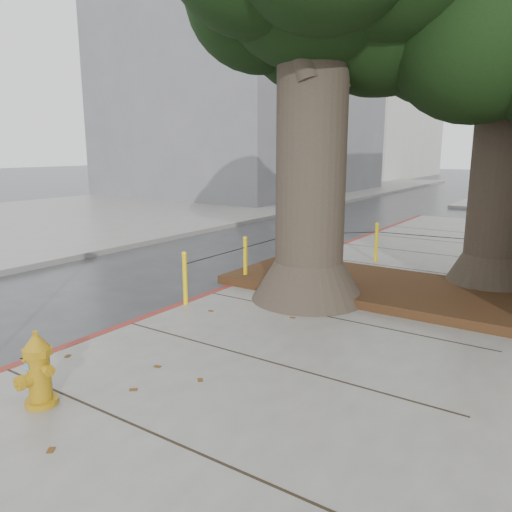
% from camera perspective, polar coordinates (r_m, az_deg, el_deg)
% --- Properties ---
extents(ground, '(140.00, 140.00, 0.00)m').
position_cam_1_polar(ground, '(6.86, -2.76, -11.98)').
color(ground, '#28282B').
rests_on(ground, ground).
extents(sidewalk_opposite, '(14.00, 60.00, 0.15)m').
position_cam_1_polar(sidewalk_opposite, '(23.41, -15.72, 5.00)').
color(sidewalk_opposite, slate).
rests_on(sidewalk_opposite, ground).
extents(curb_red, '(0.14, 26.00, 0.16)m').
position_cam_1_polar(curb_red, '(9.84, -3.38, -3.95)').
color(curb_red, maroon).
rests_on(curb_red, ground).
extents(planter_bed, '(6.40, 2.60, 0.16)m').
position_cam_1_polar(planter_bed, '(9.70, 15.63, -3.70)').
color(planter_bed, black).
rests_on(planter_bed, sidewalk_main).
extents(building_far_grey, '(12.00, 16.00, 12.00)m').
position_cam_1_polar(building_far_grey, '(33.04, -0.77, 17.69)').
color(building_far_grey, slate).
rests_on(building_far_grey, ground).
extents(building_far_white, '(12.00, 18.00, 15.00)m').
position_cam_1_polar(building_far_white, '(54.34, 11.99, 16.84)').
color(building_far_white, silver).
rests_on(building_far_white, ground).
extents(bollard_ring, '(3.79, 5.39, 0.95)m').
position_cam_1_polar(bollard_ring, '(10.67, 7.59, 0.48)').
color(bollard_ring, yellow).
rests_on(bollard_ring, sidewalk_main).
extents(fire_hydrant, '(0.43, 0.39, 0.82)m').
position_cam_1_polar(fire_hydrant, '(5.80, -23.63, -11.80)').
color(fire_hydrant, '#C08B13').
rests_on(fire_hydrant, sidewalk_main).
extents(car_dark, '(1.66, 3.98, 1.15)m').
position_cam_1_polar(car_dark, '(28.31, -0.58, 7.63)').
color(car_dark, black).
rests_on(car_dark, ground).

